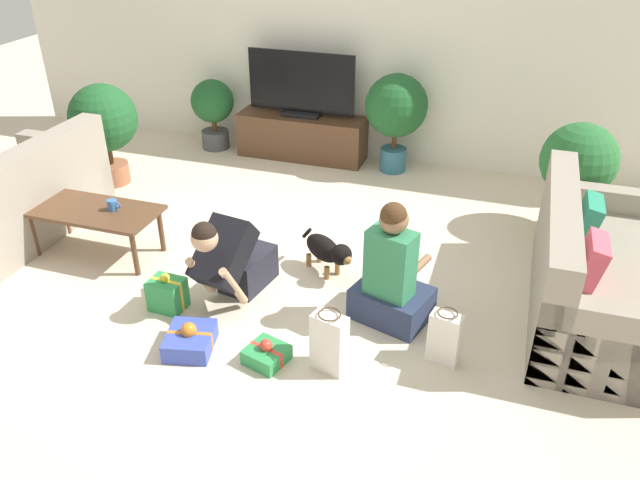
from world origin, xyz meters
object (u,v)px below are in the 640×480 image
Objects in this scene: dog at (328,250)px; gift_bag_b at (329,342)px; potted_plant_corner_left at (104,122)px; tv_console at (302,137)px; mug at (113,205)px; tv at (301,88)px; person_kneeling at (232,259)px; potted_plant_back_left at (213,107)px; sofa_right at (596,277)px; coffee_table at (94,214)px; sofa_left at (8,206)px; gift_box_a at (190,340)px; person_sitting at (392,278)px; gift_box_c at (266,354)px; gift_box_b at (167,294)px; potted_plant_back_right at (396,109)px; potted_plant_corner_right at (578,165)px; gift_bag_a at (445,338)px.

gift_bag_b reaches higher than dog.
tv_console is at bearing 37.82° from potted_plant_corner_left.
potted_plant_corner_left reaches higher than mug.
tv is 1.49× the size of person_kneeling.
potted_plant_back_left is 4.09m from gift_bag_b.
sofa_right reaches higher than tv_console.
coffee_table reaches higher than dog.
sofa_left is 2.39m from gift_box_a.
gift_bag_b is at bearing 125.88° from sofa_right.
gift_bag_b is (-0.25, -0.64, -0.13)m from person_sitting.
dog is 1.69× the size of gift_box_c.
tv is 2.09m from potted_plant_corner_left.
coffee_table is 1.96m from dog.
gift_box_b is at bearing 164.32° from dog.
gift_box_a is (-0.02, -0.65, -0.26)m from person_kneeling.
mug is at bearing 95.44° from sofa_right.
tv_console is at bearing 70.25° from coffee_table.
potted_plant_back_right is 3.06m from mug.
coffee_table is at bearing 146.42° from gift_box_a.
person_sitting is (-1.37, -0.53, 0.04)m from sofa_right.
mug is at bearing -106.51° from tv_console.
potted_plant_corner_right is 3.20m from gift_box_c.
coffee_table is 2.67× the size of gift_box_a.
person_sitting reaches higher than sofa_right.
gift_box_c is at bearing -24.22° from coffee_table.
person_sitting is at bearing -23.16° from potted_plant_corner_left.
tv_console is (1.79, 2.56, -0.07)m from sofa_left.
potted_plant_corner_right is at bearing 38.06° from gift_box_b.
person_kneeling is at bearing 21.54° from person_sitting.
coffee_table is 2.08m from gift_box_c.
potted_plant_back_left is at bearing 110.24° from gift_box_b.
potted_plant_back_right is 2.98m from potted_plant_corner_left.
person_kneeling is 6.73× the size of mug.
mug is at bearing 132.86° from dog.
person_kneeling is 0.54m from gift_box_b.
sofa_right is 15.52× the size of mug.
tv is at bearing -42.05° from person_sitting.
sofa_left is 1.97× the size of person_sitting.
sofa_left reaches higher than gift_bag_a.
gift_bag_b is (-0.69, -0.31, 0.02)m from gift_bag_a.
gift_bag_a is 0.75m from gift_bag_b.
sofa_right is at bearing 5.44° from mug.
coffee_table is 2.79× the size of gift_bag_a.
potted_plant_back_left reaches higher than gift_box_c.
potted_plant_back_right reaches higher than gift_bag_a.
potted_plant_back_right is at bearing -61.36° from person_sitting.
gift_box_c is at bearing 63.52° from person_sitting.
coffee_table is at bearing -155.96° from potted_plant_corner_right.
coffee_table is 3.56× the size of gift_box_c.
dog is at bearing 8.77° from coffee_table.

